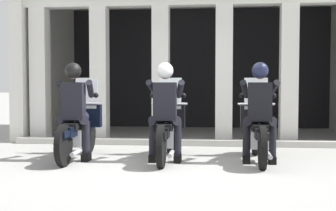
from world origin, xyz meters
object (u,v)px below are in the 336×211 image
police_officer_left (74,103)px  police_officer_center (165,103)px  motorcycle_center (167,129)px  police_officer_right (260,104)px  motorcycle_right (258,130)px  motorcycle_left (79,128)px

police_officer_left → police_officer_center: size_ratio=1.00×
motorcycle_center → police_officer_center: police_officer_center is taller
police_officer_right → motorcycle_right: bearing=95.6°
motorcycle_left → police_officer_center: size_ratio=1.29×
police_officer_center → motorcycle_right: 1.58m
police_officer_left → police_officer_right: 2.96m
motorcycle_left → police_officer_right: 3.00m
motorcycle_center → police_officer_center: 0.52m
police_officer_left → motorcycle_center: police_officer_left is taller
police_officer_left → police_officer_center: 1.48m
police_officer_right → motorcycle_left: bearing=-178.3°
police_officer_left → motorcycle_left: bearing=105.5°
motorcycle_left → motorcycle_right: size_ratio=1.00×
motorcycle_center → police_officer_right: size_ratio=1.29×
motorcycle_left → motorcycle_right: bearing=17.0°
motorcycle_center → motorcycle_right: 1.48m
police_officer_left → motorcycle_right: size_ratio=0.78×
motorcycle_left → police_officer_left: police_officer_left is taller
police_officer_left → motorcycle_center: size_ratio=0.78×
motorcycle_left → police_officer_center: (1.48, -0.25, 0.44)m
motorcycle_center → police_officer_right: police_officer_right is taller
motorcycle_center → police_officer_center: size_ratio=1.29×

